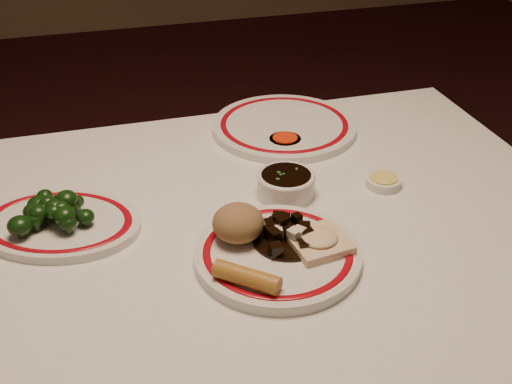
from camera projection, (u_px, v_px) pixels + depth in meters
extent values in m
cube|color=white|center=(239.00, 242.00, 1.05)|extent=(1.20, 0.90, 0.04)
cylinder|color=black|center=(402.00, 238.00, 1.69)|extent=(0.06, 0.06, 0.71)
cylinder|color=silver|center=(278.00, 255.00, 0.97)|extent=(0.31, 0.31, 0.02)
torus|color=#990712|center=(278.00, 251.00, 0.96)|extent=(0.27, 0.27, 0.00)
ellipsoid|color=olive|center=(238.00, 223.00, 0.98)|extent=(0.08, 0.08, 0.06)
cylinder|color=#B67C2C|center=(247.00, 277.00, 0.89)|extent=(0.09, 0.08, 0.03)
cube|color=beige|center=(319.00, 242.00, 0.97)|extent=(0.09, 0.09, 0.01)
ellipsoid|color=beige|center=(319.00, 237.00, 0.97)|extent=(0.06, 0.06, 0.02)
cylinder|color=black|center=(288.00, 239.00, 0.99)|extent=(0.11, 0.11, 0.00)
cube|color=black|center=(304.00, 246.00, 0.96)|extent=(0.02, 0.02, 0.02)
cube|color=black|center=(275.00, 236.00, 0.97)|extent=(0.02, 0.02, 0.02)
cube|color=black|center=(297.00, 218.00, 1.01)|extent=(0.02, 0.02, 0.01)
cube|color=black|center=(276.00, 250.00, 0.95)|extent=(0.02, 0.02, 0.02)
cube|color=black|center=(281.00, 222.00, 1.00)|extent=(0.02, 0.02, 0.02)
cube|color=black|center=(282.00, 222.00, 0.99)|extent=(0.03, 0.03, 0.02)
cube|color=black|center=(290.00, 233.00, 0.98)|extent=(0.02, 0.02, 0.02)
cube|color=black|center=(272.00, 224.00, 1.00)|extent=(0.02, 0.02, 0.02)
cube|color=black|center=(279.00, 219.00, 1.01)|extent=(0.03, 0.03, 0.02)
cube|color=black|center=(305.00, 228.00, 0.99)|extent=(0.02, 0.02, 0.02)
cube|color=black|center=(271.00, 227.00, 0.99)|extent=(0.02, 0.02, 0.02)
cube|color=black|center=(270.00, 231.00, 0.98)|extent=(0.02, 0.02, 0.02)
cube|color=black|center=(306.00, 234.00, 0.98)|extent=(0.02, 0.02, 0.02)
cube|color=black|center=(282.00, 221.00, 1.00)|extent=(0.03, 0.03, 0.02)
cube|color=beige|center=(299.00, 232.00, 0.97)|extent=(0.02, 0.02, 0.01)
cube|color=beige|center=(277.00, 231.00, 0.98)|extent=(0.02, 0.02, 0.01)
cube|color=beige|center=(294.00, 233.00, 0.97)|extent=(0.02, 0.02, 0.01)
torus|color=#990712|center=(59.00, 221.00, 1.04)|extent=(0.30, 0.30, 0.00)
cylinder|color=#23471C|center=(71.00, 217.00, 1.03)|extent=(0.01, 0.01, 0.01)
ellipsoid|color=black|center=(69.00, 209.00, 1.02)|extent=(0.03, 0.03, 0.02)
cylinder|color=#23471C|center=(77.00, 209.00, 1.06)|extent=(0.01, 0.01, 0.01)
ellipsoid|color=black|center=(76.00, 202.00, 1.05)|extent=(0.03, 0.03, 0.02)
cylinder|color=#23471C|center=(59.00, 218.00, 1.03)|extent=(0.01, 0.01, 0.01)
ellipsoid|color=black|center=(57.00, 209.00, 1.02)|extent=(0.04, 0.04, 0.03)
cylinder|color=#23471C|center=(69.00, 230.00, 1.00)|extent=(0.01, 0.01, 0.01)
ellipsoid|color=black|center=(67.00, 222.00, 1.00)|extent=(0.03, 0.03, 0.02)
cylinder|color=#23471C|center=(37.00, 227.00, 1.01)|extent=(0.01, 0.01, 0.01)
ellipsoid|color=black|center=(35.00, 219.00, 1.00)|extent=(0.03, 0.03, 0.02)
cylinder|color=#23471C|center=(63.00, 210.00, 1.05)|extent=(0.01, 0.01, 0.01)
ellipsoid|color=black|center=(62.00, 203.00, 1.05)|extent=(0.03, 0.03, 0.03)
cylinder|color=#23471C|center=(22.00, 234.00, 1.00)|extent=(0.01, 0.01, 0.01)
ellipsoid|color=black|center=(19.00, 226.00, 0.99)|extent=(0.04, 0.04, 0.03)
cylinder|color=#23471C|center=(62.00, 209.00, 1.06)|extent=(0.01, 0.01, 0.01)
ellipsoid|color=black|center=(61.00, 201.00, 1.05)|extent=(0.03, 0.03, 0.02)
cylinder|color=#23471C|center=(72.00, 213.00, 1.05)|extent=(0.01, 0.01, 0.01)
ellipsoid|color=black|center=(70.00, 204.00, 1.04)|extent=(0.04, 0.04, 0.03)
cylinder|color=#23471C|center=(46.00, 204.00, 1.07)|extent=(0.01, 0.01, 0.02)
ellipsoid|color=black|center=(45.00, 196.00, 1.06)|extent=(0.03, 0.03, 0.02)
cylinder|color=#23471C|center=(35.00, 220.00, 1.03)|extent=(0.01, 0.01, 0.01)
ellipsoid|color=black|center=(33.00, 211.00, 1.02)|extent=(0.03, 0.03, 0.02)
cylinder|color=#23471C|center=(87.00, 223.00, 1.02)|extent=(0.01, 0.01, 0.01)
ellipsoid|color=black|center=(85.00, 217.00, 1.02)|extent=(0.03, 0.03, 0.02)
cylinder|color=#23471C|center=(40.00, 213.00, 1.05)|extent=(0.01, 0.01, 0.01)
ellipsoid|color=black|center=(39.00, 205.00, 1.04)|extent=(0.04, 0.04, 0.03)
ellipsoid|color=black|center=(61.00, 209.00, 1.01)|extent=(0.03, 0.03, 0.03)
ellipsoid|color=black|center=(54.00, 211.00, 1.01)|extent=(0.03, 0.03, 0.02)
ellipsoid|color=black|center=(45.00, 206.00, 1.02)|extent=(0.03, 0.03, 0.02)
ellipsoid|color=black|center=(38.00, 213.00, 1.01)|extent=(0.03, 0.03, 0.03)
ellipsoid|color=black|center=(66.00, 199.00, 1.02)|extent=(0.04, 0.04, 0.03)
ellipsoid|color=black|center=(55.00, 207.00, 1.01)|extent=(0.03, 0.03, 0.03)
ellipsoid|color=black|center=(45.00, 208.00, 1.02)|extent=(0.03, 0.03, 0.02)
ellipsoid|color=black|center=(47.00, 202.00, 1.02)|extent=(0.03, 0.03, 0.02)
ellipsoid|color=black|center=(64.00, 215.00, 1.00)|extent=(0.04, 0.04, 0.03)
cylinder|color=silver|center=(286.00, 186.00, 1.12)|extent=(0.10, 0.10, 0.04)
cylinder|color=black|center=(286.00, 175.00, 1.11)|extent=(0.09, 0.09, 0.00)
cylinder|color=silver|center=(285.00, 142.00, 1.29)|extent=(0.06, 0.06, 0.02)
cylinder|color=red|center=(285.00, 138.00, 1.28)|extent=(0.05, 0.05, 0.00)
cylinder|color=silver|center=(383.00, 182.00, 1.15)|extent=(0.06, 0.06, 0.02)
cylinder|color=#EBD761|center=(384.00, 178.00, 1.15)|extent=(0.05, 0.05, 0.00)
cylinder|color=silver|center=(284.00, 127.00, 1.34)|extent=(0.35, 0.35, 0.02)
torus|color=#990712|center=(284.00, 123.00, 1.34)|extent=(0.30, 0.30, 0.00)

